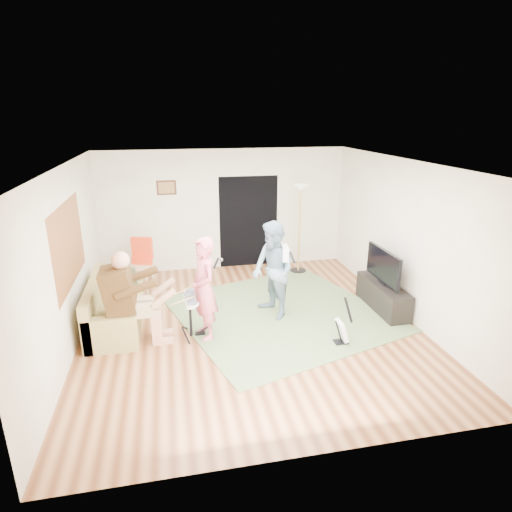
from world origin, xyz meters
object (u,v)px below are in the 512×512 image
(singer, at_px, (204,289))
(torchiere_lamp, at_px, (300,213))
(guitarist, at_px, (273,271))
(tv_cabinet, at_px, (383,296))
(sofa, at_px, (111,311))
(television, at_px, (383,265))
(drum_kit, at_px, (191,319))
(guitar_spare, at_px, (342,330))
(dining_chair, at_px, (141,272))

(singer, height_order, torchiere_lamp, torchiere_lamp)
(singer, xyz_separation_m, guitarist, (1.23, 0.50, 0.03))
(guitarist, xyz_separation_m, tv_cabinet, (2.04, -0.13, -0.61))
(guitarist, bearing_deg, singer, -86.04)
(sofa, relative_size, guitarist, 1.15)
(television, bearing_deg, sofa, 175.87)
(television, bearing_deg, singer, -173.54)
(drum_kit, xyz_separation_m, guitar_spare, (2.29, -0.71, -0.08))
(guitarist, xyz_separation_m, guitar_spare, (0.82, -1.15, -0.63))
(television, bearing_deg, torchiere_lamp, 111.86)
(singer, distance_m, torchiere_lamp, 3.51)
(sofa, xyz_separation_m, singer, (1.52, -0.71, 0.56))
(drum_kit, bearing_deg, torchiere_lamp, 44.27)
(drum_kit, distance_m, dining_chair, 2.34)
(television, bearing_deg, dining_chair, 156.75)
(guitar_spare, xyz_separation_m, torchiere_lamp, (0.28, 3.22, 1.13))
(sofa, xyz_separation_m, television, (4.74, -0.34, 0.59))
(drum_kit, xyz_separation_m, singer, (0.23, -0.06, 0.52))
(drum_kit, xyz_separation_m, dining_chair, (-0.87, 2.17, 0.07))
(sofa, distance_m, guitarist, 2.82)
(sofa, distance_m, guitar_spare, 3.83)
(sofa, relative_size, torchiere_lamp, 0.99)
(singer, xyz_separation_m, television, (3.22, 0.36, 0.02))
(guitarist, xyz_separation_m, torchiere_lamp, (1.10, 2.06, 0.50))
(drum_kit, bearing_deg, guitarist, 16.74)
(drum_kit, distance_m, guitar_spare, 2.40)
(dining_chair, distance_m, television, 4.73)
(torchiere_lamp, xyz_separation_m, dining_chair, (-3.44, -0.34, -0.98))
(sofa, xyz_separation_m, guitarist, (2.75, -0.21, 0.59))
(sofa, bearing_deg, television, -4.13)
(tv_cabinet, relative_size, television, 1.25)
(singer, height_order, guitarist, guitarist)
(guitarist, bearing_deg, television, 68.17)
(sofa, distance_m, tv_cabinet, 4.80)
(guitar_spare, bearing_deg, tv_cabinet, 40.12)
(dining_chair, bearing_deg, television, -5.62)
(guitar_spare, bearing_deg, drum_kit, 162.70)
(torchiere_lamp, xyz_separation_m, tv_cabinet, (0.93, -2.20, -1.10))
(sofa, height_order, drum_kit, sofa)
(guitarist, relative_size, tv_cabinet, 1.22)
(drum_kit, xyz_separation_m, tv_cabinet, (3.50, 0.31, -0.06))
(tv_cabinet, bearing_deg, torchiere_lamp, 112.97)
(drum_kit, height_order, guitarist, guitarist)
(singer, bearing_deg, torchiere_lamp, 122.40)
(tv_cabinet, distance_m, television, 0.60)
(sofa, xyz_separation_m, dining_chair, (0.41, 1.52, 0.11))
(singer, height_order, guitar_spare, singer)
(guitar_spare, relative_size, dining_chair, 0.74)
(guitarist, xyz_separation_m, television, (1.99, -0.13, -0.01))
(sofa, xyz_separation_m, tv_cabinet, (4.79, -0.34, -0.01))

